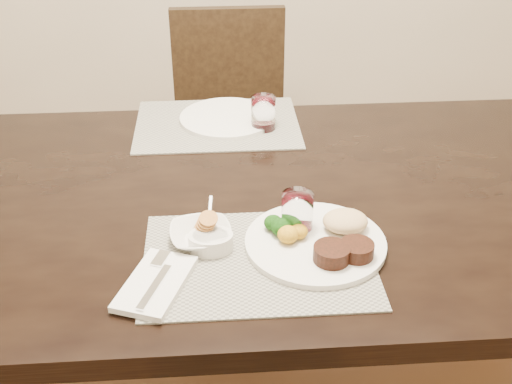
{
  "coord_description": "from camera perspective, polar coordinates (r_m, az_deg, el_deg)",
  "views": [
    {
      "loc": [
        -0.06,
        -1.27,
        1.54
      ],
      "look_at": [
        0.02,
        -0.1,
        0.82
      ],
      "focal_mm": 45.0,
      "sensor_mm": 36.0,
      "label": 1
    }
  ],
  "objects": [
    {
      "name": "dining_table",
      "position": [
        1.55,
        -1.09,
        -2.84
      ],
      "size": [
        2.0,
        1.0,
        0.75
      ],
      "color": "black",
      "rests_on": "ground"
    },
    {
      "name": "chair_far",
      "position": [
        2.44,
        -2.29,
        6.38
      ],
      "size": [
        0.42,
        0.42,
        0.9
      ],
      "color": "black",
      "rests_on": "ground"
    },
    {
      "name": "placemat_near",
      "position": [
        1.29,
        0.2,
        -6.05
      ],
      "size": [
        0.46,
        0.34,
        0.0
      ],
      "primitive_type": "cube",
      "color": "gray",
      "rests_on": "dining_table"
    },
    {
      "name": "placemat_far",
      "position": [
        1.84,
        -3.46,
        6.05
      ],
      "size": [
        0.46,
        0.34,
        0.0
      ],
      "primitive_type": "cube",
      "color": "gray",
      "rests_on": "dining_table"
    },
    {
      "name": "dinner_plate",
      "position": [
        1.33,
        5.93,
        -4.21
      ],
      "size": [
        0.29,
        0.29,
        0.05
      ],
      "rotation": [
        0.0,
        0.0,
        -0.01
      ],
      "color": "silver",
      "rests_on": "placemat_near"
    },
    {
      "name": "napkin_fork",
      "position": [
        1.24,
        -8.91,
        -7.99
      ],
      "size": [
        0.16,
        0.21,
        0.02
      ],
      "rotation": [
        0.0,
        0.0,
        -0.35
      ],
      "color": "silver",
      "rests_on": "placemat_near"
    },
    {
      "name": "steak_knife",
      "position": [
        1.33,
        7.19,
        -4.9
      ],
      "size": [
        0.08,
        0.21,
        0.01
      ],
      "rotation": [
        0.0,
        0.0,
        -0.56
      ],
      "color": "white",
      "rests_on": "placemat_near"
    },
    {
      "name": "cracker_bowl",
      "position": [
        1.33,
        -4.94,
        -3.82
      ],
      "size": [
        0.14,
        0.14,
        0.06
      ],
      "rotation": [
        0.0,
        0.0,
        0.11
      ],
      "color": "silver",
      "rests_on": "placemat_near"
    },
    {
      "name": "sauce_ramekin",
      "position": [
        1.31,
        -4.05,
        -4.35
      ],
      "size": [
        0.09,
        0.14,
        0.07
      ],
      "rotation": [
        0.0,
        0.0,
        -0.12
      ],
      "color": "silver",
      "rests_on": "placemat_near"
    },
    {
      "name": "wine_glass_near",
      "position": [
        1.35,
        3.67,
        -2.08
      ],
      "size": [
        0.07,
        0.07,
        0.09
      ],
      "rotation": [
        0.0,
        0.0,
        0.13
      ],
      "color": "white",
      "rests_on": "placemat_near"
    },
    {
      "name": "far_plate",
      "position": [
        1.85,
        -2.59,
        6.6
      ],
      "size": [
        0.27,
        0.27,
        0.01
      ],
      "primitive_type": "cylinder",
      "color": "silver",
      "rests_on": "placemat_far"
    },
    {
      "name": "wine_glass_far",
      "position": [
        1.79,
        0.65,
        6.89
      ],
      "size": [
        0.07,
        0.07,
        0.09
      ],
      "rotation": [
        0.0,
        0.0,
        0.04
      ],
      "color": "white",
      "rests_on": "placemat_far"
    }
  ]
}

